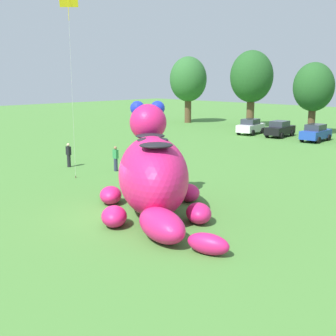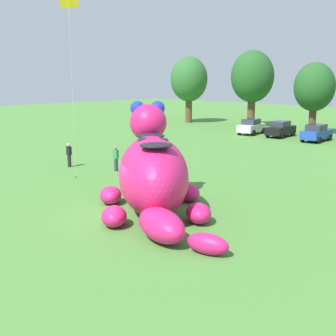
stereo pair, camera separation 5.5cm
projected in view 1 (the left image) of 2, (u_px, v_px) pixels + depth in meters
The scene contains 10 objects.
ground_plane at pixel (117, 215), 20.66m from camera, with size 160.00×160.00×0.00m, color #4C8438.
giant_inflatable_creature at pixel (153, 174), 20.72m from camera, with size 9.56×7.06×5.11m.
car_white at pixel (251, 126), 49.66m from camera, with size 2.42×4.32×1.72m.
car_black at pixel (280, 129), 47.39m from camera, with size 2.21×4.23×1.72m.
car_blue at pixel (316, 133), 44.10m from camera, with size 2.13×4.20×1.72m.
tree_far_left at pixel (188, 80), 61.21m from camera, with size 5.11×5.11×9.06m.
tree_left at pixel (252, 77), 55.99m from camera, with size 5.41×5.41×9.60m.
tree_mid_left at pixel (314, 87), 48.80m from camera, with size 4.45×4.45×7.90m.
spectator_near_inflatable at pixel (116, 159), 30.19m from camera, with size 0.38×0.26×1.71m.
spectator_mid_field at pixel (69, 155), 31.56m from camera, with size 0.38×0.26×1.71m.
Camera 1 is at (15.56, -12.44, 6.34)m, focal length 47.43 mm.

